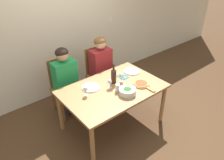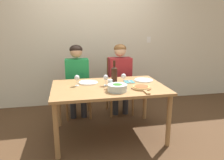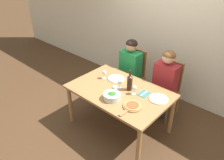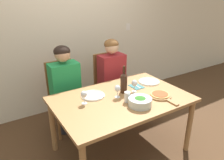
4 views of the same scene
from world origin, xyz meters
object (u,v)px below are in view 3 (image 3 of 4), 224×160
Objects in this scene: pizza_on_board at (132,106)px; wine_glass_left at (104,73)px; chair_left at (133,74)px; broccoli_bowl at (112,96)px; chair_right at (167,87)px; person_man at (165,79)px; wine_glass_centre at (120,82)px; wine_bottle at (130,82)px; dinner_plate_right at (159,99)px; wine_glass_right at (134,88)px; dinner_plate_left at (116,79)px; fork_on_napkin at (144,94)px; person_woman at (130,65)px; water_tumbler at (115,90)px.

wine_glass_left reaches higher than pizza_on_board.
chair_left is 3.93× the size of broccoli_bowl.
person_man is (0.00, -0.12, 0.22)m from chair_right.
chair_left is 6.48× the size of wine_glass_centre.
wine_bottle is 0.49m from dinner_plate_right.
chair_right is at bearing 75.81° from broccoli_bowl.
person_man is 0.71m from wine_glass_right.
dinner_plate_left is at bearing 124.71° from broccoli_bowl.
chair_right is at bearing 90.00° from person_man.
person_man is 4.43× the size of dinner_plate_right.
chair_left is at bearing 135.56° from fork_on_napkin.
chair_right is at bearing 92.68° from pizza_on_board.
broccoli_bowl is (-0.28, -1.12, 0.26)m from chair_right.
dinner_plate_right is at bearing 4.90° from wine_glass_left.
wine_bottle is 0.13m from wine_glass_right.
wine_glass_left is (-0.99, -0.08, 0.10)m from dinner_plate_right.
person_man is at bearing 93.01° from pizza_on_board.
wine_glass_right reaches higher than pizza_on_board.
wine_bottle is at bearing -52.70° from person_woman.
wine_bottle is at bearing -57.17° from chair_left.
fork_on_napkin is (0.27, 0.41, -0.04)m from broccoli_bowl.
wine_bottle is at bearing 83.90° from broccoli_bowl.
wine_bottle is (-0.24, -0.76, 0.34)m from chair_right.
chair_left is at bearing 87.73° from wine_glass_left.
wine_glass_left and wine_glass_right have the same top height.
water_tumbler is at bearing -51.96° from dinner_plate_left.
wine_bottle reaches higher than broccoli_bowl.
person_woman is at bearing 114.32° from broccoli_bowl.
chair_left is 1.06m from wine_glass_right.
pizza_on_board is 0.38m from fork_on_napkin.
person_woman reaches higher than fork_on_napkin.
water_tumbler is (-0.35, -0.86, 0.05)m from person_man.
broccoli_bowl reaches higher than pizza_on_board.
wine_glass_left is (-0.52, -0.01, -0.03)m from wine_bottle.
dinner_plate_right is 1.84× the size of wine_glass_left.
chair_left is 2.94× the size of wine_bottle.
dinner_plate_left is at bearing -76.31° from person_woman.
wine_bottle is 0.52m from wine_glass_left.
dinner_plate_left is 0.78m from pizza_on_board.
person_man is at bearing -90.00° from chair_right.
person_woman is 1.11m from dinner_plate_right.
fork_on_napkin is (0.11, 0.10, -0.10)m from wine_glass_right.
wine_glass_centre is 0.16m from water_tumbler.
dinner_plate_left is 0.51m from wine_glass_right.
fork_on_napkin is at bearing -44.44° from chair_left.
person_man is (0.73, -0.12, 0.22)m from chair_left.
wine_bottle is (0.49, -0.76, 0.34)m from chair_left.
dinner_plate_left is at bearing 146.86° from pizza_on_board.
chair_left is 2.44× the size of pizza_on_board.
pizza_on_board is 0.50m from wine_glass_centre.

